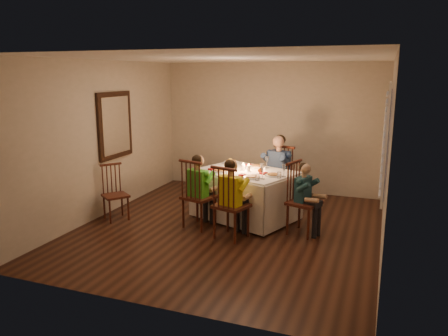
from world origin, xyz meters
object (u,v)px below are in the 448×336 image
(chair_adult, at_px, (277,207))
(child_green, at_px, (199,227))
(dining_table, at_px, (246,185))
(child_yellow, at_px, (231,237))
(chair_extra, at_px, (117,219))
(chair_end, at_px, (303,233))
(chair_near_right, at_px, (231,237))
(adult, at_px, (277,207))
(chair_near_left, at_px, (199,227))
(child_teal, at_px, (303,233))
(serving_bowl, at_px, (231,163))

(chair_adult, height_order, child_green, child_green)
(dining_table, bearing_deg, child_yellow, -65.15)
(chair_extra, height_order, child_green, child_green)
(chair_end, height_order, child_green, child_green)
(chair_end, height_order, chair_extra, chair_end)
(child_yellow, bearing_deg, chair_end, -135.93)
(chair_near_right, xyz_separation_m, child_green, (-0.63, 0.26, 0.00))
(adult, xyz_separation_m, child_green, (-0.90, -1.47, 0.00))
(chair_end, distance_m, child_green, 1.62)
(chair_near_left, bearing_deg, child_teal, -154.52)
(chair_adult, bearing_deg, chair_near_right, -78.46)
(chair_extra, relative_size, child_teal, 0.85)
(chair_near_right, relative_size, child_green, 0.95)
(adult, bearing_deg, chair_adult, 20.43)
(child_green, distance_m, child_teal, 1.62)
(dining_table, relative_size, chair_near_left, 1.67)
(dining_table, xyz_separation_m, child_yellow, (0.07, -0.92, -0.58))
(chair_extra, distance_m, child_teal, 3.07)
(chair_end, distance_m, chair_extra, 3.07)
(chair_adult, relative_size, serving_bowl, 4.85)
(chair_extra, bearing_deg, dining_table, -31.18)
(chair_adult, distance_m, chair_extra, 2.85)
(adult, height_order, child_yellow, adult)
(child_green, height_order, child_yellow, child_yellow)
(chair_near_left, xyz_separation_m, child_teal, (1.60, 0.27, 0.00))
(chair_adult, distance_m, child_teal, 1.39)
(child_yellow, bearing_deg, chair_extra, 12.24)
(chair_adult, xyz_separation_m, child_teal, (0.70, -1.20, 0.00))
(child_green, bearing_deg, chair_end, -154.52)
(adult, bearing_deg, serving_bowl, -132.53)
(chair_end, xyz_separation_m, chair_extra, (-3.04, -0.43, 0.00))
(child_green, distance_m, serving_bowl, 1.38)
(adult, height_order, child_green, adult)
(chair_near_left, bearing_deg, chair_near_right, 173.18)
(dining_table, bearing_deg, child_green, -109.64)
(chair_adult, xyz_separation_m, child_yellow, (-0.27, -1.73, 0.00))
(dining_table, xyz_separation_m, child_teal, (1.05, -0.39, -0.58))
(child_teal, bearing_deg, dining_table, 87.13)
(dining_table, height_order, child_yellow, dining_table)
(chair_near_left, height_order, chair_end, same)
(chair_extra, distance_m, child_yellow, 2.07)
(chair_adult, distance_m, chair_end, 1.39)
(adult, bearing_deg, child_teal, -39.30)
(dining_table, bearing_deg, chair_end, -0.12)
(chair_extra, relative_size, child_yellow, 0.78)
(dining_table, bearing_deg, chair_near_left, -109.64)
(chair_near_right, relative_size, child_teal, 1.01)
(adult, height_order, child_teal, adult)
(chair_end, relative_size, child_yellow, 0.93)
(chair_end, relative_size, adult, 0.84)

